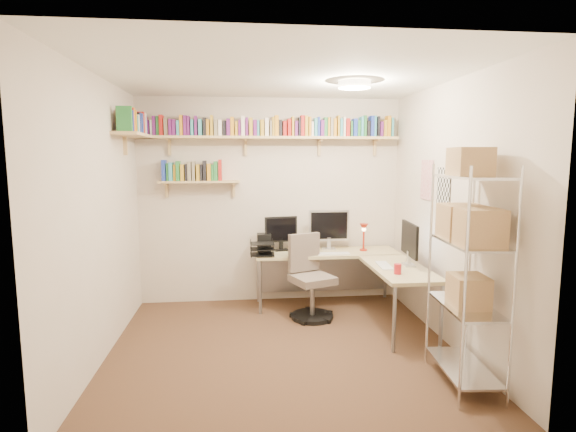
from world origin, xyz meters
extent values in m
plane|color=#47291E|center=(0.00, 0.00, 0.00)|extent=(3.20, 3.20, 0.00)
cube|color=beige|center=(0.00, 1.50, 1.25)|extent=(3.20, 0.04, 2.50)
cube|color=beige|center=(-1.60, 0.00, 1.25)|extent=(0.04, 3.00, 2.50)
cube|color=beige|center=(1.60, 0.00, 1.25)|extent=(0.04, 3.00, 2.50)
cube|color=beige|center=(0.00, -1.50, 1.25)|extent=(3.20, 0.04, 2.50)
cube|color=white|center=(0.00, 0.00, 2.50)|extent=(3.20, 3.00, 0.04)
cube|color=white|center=(1.59, 0.55, 1.55)|extent=(0.01, 0.30, 0.42)
cube|color=silver|center=(1.59, 0.15, 1.50)|extent=(0.01, 0.28, 0.38)
cylinder|color=#FFEAC6|center=(0.70, 0.20, 2.46)|extent=(0.30, 0.30, 0.06)
cube|color=tan|center=(0.00, 1.38, 2.02)|extent=(3.05, 0.25, 0.03)
cube|color=tan|center=(-1.48, 0.95, 2.02)|extent=(0.25, 1.00, 0.03)
cube|color=tan|center=(-0.85, 1.40, 1.50)|extent=(0.95, 0.20, 0.02)
cube|color=tan|center=(-1.20, 1.44, 1.95)|extent=(0.03, 0.20, 0.20)
cube|color=tan|center=(-0.30, 1.44, 1.95)|extent=(0.03, 0.20, 0.20)
cube|color=tan|center=(0.60, 1.44, 1.95)|extent=(0.03, 0.20, 0.20)
cube|color=tan|center=(1.30, 1.44, 1.95)|extent=(0.03, 0.20, 0.20)
cube|color=#B31C17|center=(-1.46, 1.38, 2.15)|extent=(0.03, 0.14, 0.24)
cube|color=#661C6B|center=(-1.42, 1.38, 2.12)|extent=(0.03, 0.14, 0.17)
cube|color=white|center=(-1.38, 1.38, 2.12)|extent=(0.02, 0.13, 0.18)
cube|color=#661C6B|center=(-1.34, 1.38, 2.15)|extent=(0.03, 0.13, 0.22)
cube|color=#277634|center=(-1.30, 1.38, 2.15)|extent=(0.03, 0.12, 0.22)
cube|color=#B31C17|center=(-1.27, 1.38, 2.15)|extent=(0.04, 0.15, 0.23)
cube|color=gray|center=(-1.21, 1.38, 2.14)|extent=(0.04, 0.11, 0.20)
cube|color=#661C6B|center=(-1.16, 1.38, 2.13)|extent=(0.03, 0.14, 0.19)
cube|color=#661C6B|center=(-1.12, 1.38, 2.13)|extent=(0.04, 0.11, 0.19)
cube|color=teal|center=(-1.08, 1.38, 2.12)|extent=(0.03, 0.13, 0.17)
cube|color=orange|center=(-1.04, 1.38, 2.15)|extent=(0.03, 0.13, 0.23)
cube|color=#661C6B|center=(-1.00, 1.38, 2.15)|extent=(0.04, 0.13, 0.23)
cube|color=#661C6B|center=(-0.96, 1.38, 2.15)|extent=(0.03, 0.15, 0.22)
cube|color=teal|center=(-0.92, 1.38, 2.13)|extent=(0.03, 0.14, 0.19)
cube|color=#661C6B|center=(-0.87, 1.38, 2.15)|extent=(0.03, 0.14, 0.23)
cube|color=teal|center=(-0.82, 1.38, 2.13)|extent=(0.04, 0.13, 0.19)
cube|color=black|center=(-0.77, 1.38, 2.14)|extent=(0.03, 0.14, 0.21)
cube|color=orange|center=(-0.74, 1.38, 2.13)|extent=(0.03, 0.13, 0.19)
cube|color=gold|center=(-0.69, 1.38, 2.15)|extent=(0.03, 0.14, 0.23)
cube|color=gray|center=(-0.65, 1.38, 2.13)|extent=(0.04, 0.14, 0.19)
cube|color=white|center=(-0.60, 1.38, 2.13)|extent=(0.04, 0.14, 0.18)
cube|color=black|center=(-0.54, 1.38, 2.12)|extent=(0.04, 0.11, 0.17)
cube|color=#661C6B|center=(-0.50, 1.38, 2.13)|extent=(0.04, 0.15, 0.20)
cube|color=orange|center=(-0.46, 1.38, 2.14)|extent=(0.04, 0.14, 0.22)
cube|color=gold|center=(-0.41, 1.38, 2.12)|extent=(0.03, 0.11, 0.17)
cube|color=#661C6B|center=(-0.37, 1.38, 2.13)|extent=(0.02, 0.13, 0.18)
cube|color=white|center=(-0.33, 1.38, 2.15)|extent=(0.04, 0.13, 0.23)
cube|color=#661C6B|center=(-0.29, 1.38, 2.14)|extent=(0.03, 0.13, 0.21)
cube|color=gold|center=(-0.24, 1.38, 2.14)|extent=(0.04, 0.13, 0.21)
cube|color=#661C6B|center=(-0.19, 1.38, 2.13)|extent=(0.04, 0.14, 0.19)
cube|color=teal|center=(-0.15, 1.38, 2.13)|extent=(0.02, 0.13, 0.18)
cube|color=gold|center=(-0.11, 1.38, 2.13)|extent=(0.04, 0.13, 0.19)
cube|color=white|center=(-0.05, 1.38, 2.14)|extent=(0.04, 0.15, 0.21)
cube|color=gray|center=(0.00, 1.38, 2.12)|extent=(0.02, 0.15, 0.18)
cube|color=gold|center=(0.03, 1.38, 2.15)|extent=(0.02, 0.11, 0.22)
cube|color=orange|center=(0.07, 1.38, 2.16)|extent=(0.04, 0.13, 0.24)
cube|color=black|center=(0.11, 1.38, 2.13)|extent=(0.04, 0.13, 0.19)
cube|color=#B31C17|center=(0.16, 1.38, 2.12)|extent=(0.04, 0.12, 0.18)
cube|color=#B31C17|center=(0.21, 1.38, 2.14)|extent=(0.04, 0.15, 0.20)
cube|color=gold|center=(0.26, 1.38, 2.15)|extent=(0.02, 0.15, 0.23)
cube|color=#661C6B|center=(0.30, 1.38, 2.12)|extent=(0.03, 0.14, 0.18)
cube|color=black|center=(0.34, 1.38, 2.14)|extent=(0.02, 0.12, 0.22)
cube|color=#B31C17|center=(0.37, 1.38, 2.16)|extent=(0.04, 0.12, 0.25)
cube|color=gold|center=(0.42, 1.38, 2.16)|extent=(0.04, 0.14, 0.24)
cube|color=orange|center=(0.46, 1.38, 2.15)|extent=(0.02, 0.14, 0.23)
cube|color=white|center=(0.49, 1.38, 2.12)|extent=(0.03, 0.14, 0.17)
cube|color=teal|center=(0.53, 1.38, 2.14)|extent=(0.03, 0.12, 0.22)
cube|color=#2038A8|center=(0.57, 1.38, 2.15)|extent=(0.02, 0.13, 0.23)
cube|color=#661C6B|center=(0.61, 1.38, 2.13)|extent=(0.04, 0.14, 0.19)
cube|color=#277634|center=(0.65, 1.38, 2.15)|extent=(0.04, 0.12, 0.22)
cube|color=orange|center=(0.69, 1.38, 2.15)|extent=(0.02, 0.13, 0.22)
cube|color=gray|center=(0.73, 1.38, 2.15)|extent=(0.03, 0.12, 0.23)
cube|color=orange|center=(0.76, 1.38, 2.14)|extent=(0.03, 0.13, 0.21)
cube|color=gold|center=(0.81, 1.38, 2.16)|extent=(0.02, 0.14, 0.25)
cube|color=teal|center=(0.84, 1.38, 2.14)|extent=(0.03, 0.15, 0.21)
cube|color=white|center=(0.88, 1.38, 2.15)|extent=(0.03, 0.14, 0.23)
cube|color=#B31C17|center=(0.92, 1.38, 2.14)|extent=(0.04, 0.13, 0.21)
cube|color=#277634|center=(0.97, 1.38, 2.13)|extent=(0.02, 0.11, 0.18)
cube|color=#2038A8|center=(1.01, 1.38, 2.14)|extent=(0.04, 0.15, 0.21)
cube|color=#277634|center=(1.05, 1.38, 2.13)|extent=(0.03, 0.14, 0.19)
cube|color=teal|center=(1.09, 1.38, 2.15)|extent=(0.03, 0.15, 0.24)
cube|color=#277634|center=(1.13, 1.38, 2.16)|extent=(0.03, 0.14, 0.25)
cube|color=black|center=(1.17, 1.38, 2.13)|extent=(0.04, 0.14, 0.19)
cube|color=#2038A8|center=(1.22, 1.38, 2.16)|extent=(0.04, 0.13, 0.25)
cube|color=teal|center=(1.26, 1.38, 2.16)|extent=(0.03, 0.11, 0.25)
cube|color=black|center=(1.30, 1.38, 2.16)|extent=(0.03, 0.15, 0.24)
cube|color=#661C6B|center=(1.34, 1.38, 2.13)|extent=(0.04, 0.12, 0.18)
cube|color=gold|center=(1.38, 1.38, 2.13)|extent=(0.04, 0.13, 0.20)
cube|color=orange|center=(1.43, 1.38, 2.16)|extent=(0.04, 0.13, 0.25)
cube|color=teal|center=(1.47, 1.38, 2.15)|extent=(0.02, 0.15, 0.22)
cube|color=#277634|center=(-1.48, 0.52, 2.16)|extent=(0.14, 0.04, 0.24)
cube|color=#661C6B|center=(-1.48, 0.56, 2.12)|extent=(0.12, 0.03, 0.18)
cube|color=#277634|center=(-1.48, 0.59, 2.14)|extent=(0.11, 0.02, 0.20)
cube|color=#2038A8|center=(-1.48, 0.63, 2.14)|extent=(0.13, 0.03, 0.21)
cube|color=#B31C17|center=(-1.48, 0.67, 2.15)|extent=(0.12, 0.03, 0.24)
cube|color=orange|center=(-1.48, 0.71, 2.16)|extent=(0.12, 0.04, 0.25)
cube|color=orange|center=(-1.48, 0.75, 2.15)|extent=(0.13, 0.03, 0.23)
cube|color=teal|center=(-1.48, 0.80, 2.12)|extent=(0.14, 0.04, 0.18)
cube|color=white|center=(-1.48, 0.85, 2.13)|extent=(0.14, 0.03, 0.19)
cube|color=black|center=(-1.48, 0.89, 2.14)|extent=(0.13, 0.03, 0.22)
cube|color=#2038A8|center=(-1.48, 0.93, 2.14)|extent=(0.14, 0.03, 0.22)
cube|color=gray|center=(-1.48, 0.98, 2.14)|extent=(0.12, 0.04, 0.21)
cube|color=#2038A8|center=(-1.48, 1.02, 2.14)|extent=(0.15, 0.04, 0.22)
cube|color=gold|center=(-1.48, 1.06, 2.15)|extent=(0.11, 0.03, 0.23)
cube|color=orange|center=(-1.48, 1.11, 2.15)|extent=(0.12, 0.03, 0.22)
cube|color=#B31C17|center=(-1.48, 1.15, 2.16)|extent=(0.12, 0.04, 0.25)
cube|color=white|center=(-1.48, 1.20, 2.15)|extent=(0.15, 0.03, 0.24)
cube|color=#277634|center=(-1.48, 1.24, 2.15)|extent=(0.13, 0.03, 0.23)
cube|color=#2038A8|center=(-1.48, 1.28, 2.15)|extent=(0.13, 0.03, 0.22)
cube|color=#B31C17|center=(-1.48, 1.32, 2.14)|extent=(0.12, 0.04, 0.21)
cube|color=#B31C17|center=(-1.48, 1.37, 2.14)|extent=(0.11, 0.04, 0.20)
cube|color=#2038A8|center=(-1.26, 1.40, 1.63)|extent=(0.04, 0.15, 0.24)
cube|color=#277634|center=(-1.22, 1.40, 1.61)|extent=(0.02, 0.12, 0.20)
cube|color=teal|center=(-1.18, 1.40, 1.62)|extent=(0.04, 0.14, 0.21)
cube|color=orange|center=(-1.14, 1.40, 1.61)|extent=(0.03, 0.11, 0.19)
cube|color=#277634|center=(-1.10, 1.40, 1.63)|extent=(0.04, 0.15, 0.23)
cube|color=gold|center=(-1.05, 1.40, 1.61)|extent=(0.04, 0.14, 0.19)
cube|color=black|center=(-1.00, 1.40, 1.61)|extent=(0.03, 0.12, 0.20)
cube|color=gray|center=(-0.96, 1.40, 1.62)|extent=(0.04, 0.14, 0.22)
cube|color=gray|center=(-0.92, 1.40, 1.63)|extent=(0.03, 0.15, 0.23)
cube|color=gold|center=(-0.86, 1.40, 1.61)|extent=(0.04, 0.13, 0.19)
cube|color=black|center=(-0.83, 1.40, 1.61)|extent=(0.02, 0.14, 0.19)
cube|color=black|center=(-0.79, 1.40, 1.63)|extent=(0.04, 0.12, 0.24)
cube|color=orange|center=(-0.74, 1.40, 1.61)|extent=(0.04, 0.14, 0.20)
cube|color=#277634|center=(-0.70, 1.40, 1.61)|extent=(0.03, 0.12, 0.19)
cube|color=#277634|center=(-0.66, 1.40, 1.63)|extent=(0.04, 0.11, 0.23)
cube|color=#B31C17|center=(-0.61, 1.40, 1.64)|extent=(0.04, 0.11, 0.25)
cube|color=tan|center=(0.65, 1.18, 0.65)|extent=(1.71, 0.54, 0.04)
cube|color=tan|center=(1.24, 0.34, 0.65)|extent=(0.54, 1.17, 0.04)
cylinder|color=gray|center=(-0.16, 0.95, 0.32)|extent=(0.04, 0.04, 0.63)
cylinder|color=gray|center=(-0.16, 1.41, 0.32)|extent=(0.04, 0.04, 0.63)
cylinder|color=gray|center=(1.46, 1.41, 0.32)|extent=(0.04, 0.04, 0.63)
cylinder|color=gray|center=(1.01, -0.20, 0.32)|extent=(0.04, 0.04, 0.63)
cylinder|color=gray|center=(1.46, -0.20, 0.32)|extent=(0.04, 0.04, 0.63)
cube|color=gray|center=(0.65, 1.41, 0.36)|extent=(1.62, 0.02, 0.50)
cube|color=silver|center=(0.70, 1.29, 0.96)|extent=(0.50, 0.03, 0.38)
cube|color=black|center=(0.70, 1.27, 0.96)|extent=(0.45, 0.00, 0.33)
cube|color=black|center=(0.11, 1.29, 0.93)|extent=(0.40, 0.03, 0.31)
cube|color=black|center=(1.36, 0.39, 0.95)|extent=(0.03, 0.52, 0.34)
cube|color=silver|center=(1.34, 0.39, 0.95)|extent=(0.00, 0.47, 0.29)
cube|color=white|center=(0.70, 1.02, 0.67)|extent=(0.38, 0.12, 0.01)
cube|color=white|center=(1.10, 0.39, 0.67)|extent=(0.12, 0.36, 0.01)
cylinder|color=#A6200E|center=(1.10, 1.18, 0.68)|extent=(0.09, 0.09, 0.02)
cylinder|color=#A6200E|center=(1.10, 1.18, 0.81)|extent=(0.02, 0.02, 0.25)
cone|color=#A6200E|center=(1.10, 1.18, 0.96)|extent=(0.11, 0.11, 0.08)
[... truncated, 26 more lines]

